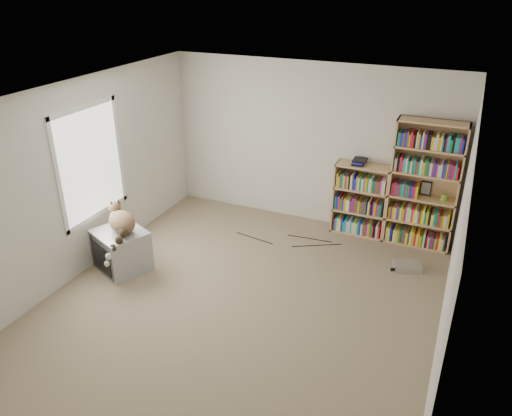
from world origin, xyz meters
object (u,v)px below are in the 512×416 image
at_px(crt_tv, 122,250).
at_px(cat, 120,226).
at_px(bookcase_tall, 424,188).
at_px(dvd_player, 407,266).
at_px(bookcase_short, 360,202).

xyz_separation_m(crt_tv, cat, (0.04, -0.03, 0.38)).
distance_m(crt_tv, cat, 0.38).
distance_m(bookcase_tall, dvd_player, 1.14).
relative_size(crt_tv, dvd_player, 2.26).
relative_size(bookcase_tall, dvd_player, 5.13).
xyz_separation_m(bookcase_tall, dvd_player, (-0.00, -0.77, -0.84)).
xyz_separation_m(crt_tv, bookcase_tall, (3.53, 2.29, 0.60)).
relative_size(cat, dvd_player, 2.16).
height_order(bookcase_tall, dvd_player, bookcase_tall).
bearing_deg(dvd_player, crt_tv, -177.35).
bearing_deg(cat, dvd_player, 58.30).
xyz_separation_m(cat, bookcase_tall, (3.49, 2.32, 0.23)).
relative_size(cat, bookcase_short, 0.71).
bearing_deg(bookcase_tall, bookcase_short, -179.96).
height_order(cat, bookcase_short, bookcase_short).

